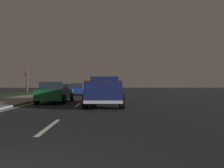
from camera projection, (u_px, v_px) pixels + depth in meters
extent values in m
plane|color=black|center=(92.00, 94.00, 28.89)|extent=(144.00, 144.00, 0.00)
cube|color=gray|center=(54.00, 94.00, 28.65)|extent=(108.00, 4.00, 0.12)
cube|color=#1E3819|center=(20.00, 94.00, 28.44)|extent=(108.00, 6.00, 0.01)
cube|color=silver|center=(49.00, 126.00, 6.02)|extent=(2.40, 0.14, 0.01)
cube|color=silver|center=(78.00, 105.00, 12.67)|extent=(2.40, 0.14, 0.01)
cube|color=silver|center=(86.00, 98.00, 18.78)|extent=(2.40, 0.14, 0.01)
cube|color=silver|center=(91.00, 95.00, 24.87)|extent=(2.40, 0.14, 0.01)
cube|color=silver|center=(93.00, 93.00, 30.44)|extent=(2.40, 0.14, 0.01)
cube|color=silver|center=(95.00, 92.00, 36.73)|extent=(2.40, 0.14, 0.01)
cube|color=silver|center=(96.00, 91.00, 42.84)|extent=(2.40, 0.14, 0.01)
cube|color=silver|center=(97.00, 90.00, 49.07)|extent=(2.40, 0.14, 0.01)
cube|color=silver|center=(98.00, 90.00, 55.47)|extent=(2.40, 0.14, 0.01)
cube|color=silver|center=(99.00, 89.00, 62.25)|extent=(2.40, 0.14, 0.01)
cube|color=silver|center=(99.00, 89.00, 68.90)|extent=(2.40, 0.14, 0.01)
cube|color=silver|center=(99.00, 89.00, 74.92)|extent=(2.40, 0.14, 0.01)
cube|color=silver|center=(100.00, 88.00, 81.09)|extent=(2.40, 0.14, 0.01)
cube|color=silver|center=(70.00, 94.00, 28.75)|extent=(108.00, 0.14, 0.01)
cube|color=#141E4C|center=(104.00, 95.00, 12.33)|extent=(5.45, 2.15, 0.60)
cube|color=#141E4C|center=(105.00, 84.00, 13.52)|extent=(2.21, 1.90, 0.90)
cube|color=#1E2833|center=(104.00, 83.00, 12.47)|extent=(0.08, 1.44, 0.50)
cube|color=#141E4C|center=(88.00, 86.00, 11.24)|extent=(3.03, 0.17, 0.56)
cube|color=#141E4C|center=(120.00, 86.00, 11.27)|extent=(3.03, 0.17, 0.56)
cube|color=#141E4C|center=(103.00, 86.00, 9.68)|extent=(0.13, 1.88, 0.56)
cube|color=silver|center=(103.00, 102.00, 9.67)|extent=(0.18, 2.00, 0.16)
cube|color=red|center=(87.00, 82.00, 9.68)|extent=(0.06, 0.14, 0.20)
cube|color=red|center=(119.00, 82.00, 9.70)|extent=(0.06, 0.14, 0.20)
ellipsoid|color=#232833|center=(104.00, 85.00, 11.26)|extent=(2.63, 1.59, 0.64)
sphere|color=silver|center=(98.00, 88.00, 11.75)|extent=(0.40, 0.40, 0.40)
sphere|color=beige|center=(109.00, 88.00, 10.66)|extent=(0.34, 0.34, 0.34)
cylinder|color=black|center=(91.00, 97.00, 14.10)|extent=(0.84, 0.28, 0.84)
cylinder|color=black|center=(119.00, 97.00, 14.13)|extent=(0.84, 0.28, 0.84)
cylinder|color=black|center=(85.00, 101.00, 10.53)|extent=(0.84, 0.28, 0.84)
cylinder|color=black|center=(122.00, 101.00, 10.56)|extent=(0.84, 0.28, 0.84)
cube|color=navy|center=(77.00, 90.00, 25.42)|extent=(4.42, 1.84, 0.70)
cube|color=#1E2833|center=(77.00, 86.00, 25.18)|extent=(2.48, 1.61, 0.56)
cylinder|color=black|center=(72.00, 92.00, 26.87)|extent=(0.68, 0.22, 0.68)
cylinder|color=black|center=(85.00, 92.00, 26.96)|extent=(0.68, 0.22, 0.68)
cylinder|color=black|center=(69.00, 93.00, 23.88)|extent=(0.68, 0.22, 0.68)
cylinder|color=black|center=(83.00, 93.00, 23.98)|extent=(0.68, 0.22, 0.68)
cube|color=red|center=(75.00, 90.00, 23.28)|extent=(0.09, 1.51, 0.10)
cube|color=silver|center=(87.00, 88.00, 41.17)|extent=(4.44, 1.91, 0.70)
cube|color=#1E2833|center=(87.00, 85.00, 40.93)|extent=(2.50, 1.65, 0.56)
cylinder|color=black|center=(83.00, 90.00, 42.60)|extent=(0.68, 0.22, 0.68)
cylinder|color=black|center=(91.00, 90.00, 42.72)|extent=(0.68, 0.22, 0.68)
cylinder|color=black|center=(82.00, 90.00, 39.62)|extent=(0.68, 0.22, 0.68)
cylinder|color=black|center=(91.00, 90.00, 39.74)|extent=(0.68, 0.22, 0.68)
cube|color=red|center=(86.00, 88.00, 39.03)|extent=(0.12, 1.51, 0.10)
cube|color=#14592D|center=(56.00, 94.00, 14.55)|extent=(4.44, 1.89, 0.70)
cube|color=#1E2833|center=(55.00, 86.00, 14.31)|extent=(2.50, 1.64, 0.56)
cylinder|color=black|center=(50.00, 97.00, 16.03)|extent=(0.68, 0.22, 0.68)
cylinder|color=black|center=(72.00, 97.00, 16.07)|extent=(0.68, 0.22, 0.68)
cylinder|color=black|center=(37.00, 99.00, 13.04)|extent=(0.68, 0.22, 0.68)
cylinder|color=black|center=(64.00, 99.00, 13.08)|extent=(0.68, 0.22, 0.68)
cube|color=red|center=(47.00, 95.00, 12.40)|extent=(0.11, 1.51, 0.10)
cylinder|color=#423323|center=(27.00, 80.00, 33.10)|extent=(0.28, 0.28, 4.47)
cylinder|color=#423323|center=(27.00, 72.00, 32.58)|extent=(1.14, 0.35, 1.12)
cylinder|color=#423323|center=(25.00, 70.00, 32.81)|extent=(0.63, 0.69, 0.87)
cylinder|color=#423323|center=(25.00, 66.00, 32.55)|extent=(1.20, 0.23, 1.03)
cylinder|color=#423323|center=(26.00, 73.00, 33.31)|extent=(0.49, 0.79, 1.17)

